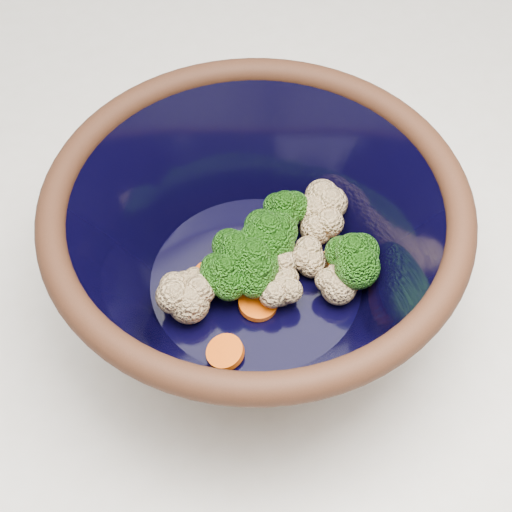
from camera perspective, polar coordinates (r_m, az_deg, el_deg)
ground at (r=1.48m, az=-1.02°, el=-19.74°), size 3.00×3.00×0.00m
counter at (r=1.05m, az=-1.38°, el=-12.75°), size 1.20×1.20×0.90m
mixing_bowl at (r=0.55m, az=0.00°, el=0.82°), size 0.38×0.38×0.14m
vegetable_pile at (r=0.57m, az=1.31°, el=0.05°), size 0.17×0.12×0.06m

